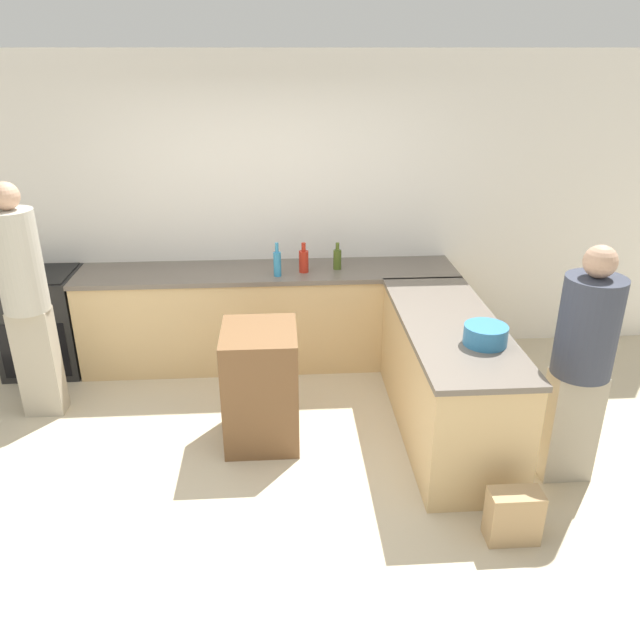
{
  "coord_description": "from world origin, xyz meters",
  "views": [
    {
      "loc": [
        0.12,
        -3.53,
        2.69
      ],
      "look_at": [
        0.38,
        0.47,
        0.94
      ],
      "focal_mm": 35.0,
      "sensor_mm": 36.0,
      "label": 1
    }
  ],
  "objects_px": {
    "hot_sauce_bottle": "(304,261)",
    "olive_oil_bottle": "(337,259)",
    "mixing_bowl": "(485,335)",
    "dish_soap_bottle": "(277,263)",
    "person_at_peninsula": "(582,360)",
    "paper_bag": "(513,516)",
    "person_by_range": "(25,295)",
    "range_oven": "(44,322)",
    "island_table": "(261,386)"
  },
  "relations": [
    {
      "from": "person_at_peninsula",
      "to": "paper_bag",
      "type": "xyz_separation_m",
      "value": [
        -0.56,
        -0.59,
        -0.71
      ]
    },
    {
      "from": "island_table",
      "to": "mixing_bowl",
      "type": "bearing_deg",
      "value": -13.12
    },
    {
      "from": "olive_oil_bottle",
      "to": "person_by_range",
      "type": "height_order",
      "value": "person_by_range"
    },
    {
      "from": "mixing_bowl",
      "to": "olive_oil_bottle",
      "type": "height_order",
      "value": "olive_oil_bottle"
    },
    {
      "from": "person_at_peninsula",
      "to": "paper_bag",
      "type": "relative_size",
      "value": 4.84
    },
    {
      "from": "person_at_peninsula",
      "to": "paper_bag",
      "type": "distance_m",
      "value": 1.08
    },
    {
      "from": "range_oven",
      "to": "island_table",
      "type": "xyz_separation_m",
      "value": [
        1.96,
        -1.26,
        -0.01
      ]
    },
    {
      "from": "dish_soap_bottle",
      "to": "range_oven",
      "type": "bearing_deg",
      "value": 175.47
    },
    {
      "from": "mixing_bowl",
      "to": "person_by_range",
      "type": "height_order",
      "value": "person_by_range"
    },
    {
      "from": "person_at_peninsula",
      "to": "range_oven",
      "type": "bearing_deg",
      "value": 155.41
    },
    {
      "from": "hot_sauce_bottle",
      "to": "paper_bag",
      "type": "xyz_separation_m",
      "value": [
        1.13,
        -2.35,
        -0.83
      ]
    },
    {
      "from": "island_table",
      "to": "paper_bag",
      "type": "xyz_separation_m",
      "value": [
        1.5,
        -1.17,
        -0.27
      ]
    },
    {
      "from": "person_by_range",
      "to": "person_at_peninsula",
      "type": "bearing_deg",
      "value": -15.64
    },
    {
      "from": "hot_sauce_bottle",
      "to": "paper_bag",
      "type": "relative_size",
      "value": 0.78
    },
    {
      "from": "mixing_bowl",
      "to": "person_at_peninsula",
      "type": "bearing_deg",
      "value": -22.68
    },
    {
      "from": "hot_sauce_bottle",
      "to": "person_by_range",
      "type": "height_order",
      "value": "person_by_range"
    },
    {
      "from": "range_oven",
      "to": "person_by_range",
      "type": "relative_size",
      "value": 0.49
    },
    {
      "from": "dish_soap_bottle",
      "to": "person_at_peninsula",
      "type": "relative_size",
      "value": 0.18
    },
    {
      "from": "mixing_bowl",
      "to": "person_at_peninsula",
      "type": "relative_size",
      "value": 0.18
    },
    {
      "from": "island_table",
      "to": "dish_soap_bottle",
      "type": "distance_m",
      "value": 1.24
    },
    {
      "from": "mixing_bowl",
      "to": "hot_sauce_bottle",
      "type": "bearing_deg",
      "value": 126.56
    },
    {
      "from": "hot_sauce_bottle",
      "to": "person_by_range",
      "type": "relative_size",
      "value": 0.14
    },
    {
      "from": "mixing_bowl",
      "to": "range_oven",
      "type": "bearing_deg",
      "value": 155.1
    },
    {
      "from": "olive_oil_bottle",
      "to": "person_at_peninsula",
      "type": "relative_size",
      "value": 0.15
    },
    {
      "from": "hot_sauce_bottle",
      "to": "dish_soap_bottle",
      "type": "bearing_deg",
      "value": -159.15
    },
    {
      "from": "dish_soap_bottle",
      "to": "island_table",
      "type": "bearing_deg",
      "value": -97.28
    },
    {
      "from": "paper_bag",
      "to": "olive_oil_bottle",
      "type": "bearing_deg",
      "value": 108.95
    },
    {
      "from": "hot_sauce_bottle",
      "to": "olive_oil_bottle",
      "type": "distance_m",
      "value": 0.31
    },
    {
      "from": "olive_oil_bottle",
      "to": "paper_bag",
      "type": "relative_size",
      "value": 0.71
    },
    {
      "from": "person_by_range",
      "to": "dish_soap_bottle",
      "type": "bearing_deg",
      "value": 17.94
    },
    {
      "from": "range_oven",
      "to": "person_at_peninsula",
      "type": "height_order",
      "value": "person_at_peninsula"
    },
    {
      "from": "dish_soap_bottle",
      "to": "person_at_peninsula",
      "type": "distance_m",
      "value": 2.55
    },
    {
      "from": "dish_soap_bottle",
      "to": "olive_oil_bottle",
      "type": "distance_m",
      "value": 0.55
    },
    {
      "from": "range_oven",
      "to": "person_at_peninsula",
      "type": "xyz_separation_m",
      "value": [
        4.02,
        -1.84,
        0.42
      ]
    },
    {
      "from": "range_oven",
      "to": "hot_sauce_bottle",
      "type": "distance_m",
      "value": 2.39
    },
    {
      "from": "island_table",
      "to": "hot_sauce_bottle",
      "type": "bearing_deg",
      "value": 72.63
    },
    {
      "from": "island_table",
      "to": "person_at_peninsula",
      "type": "distance_m",
      "value": 2.18
    },
    {
      "from": "range_oven",
      "to": "island_table",
      "type": "relative_size",
      "value": 1.03
    },
    {
      "from": "dish_soap_bottle",
      "to": "person_at_peninsula",
      "type": "xyz_separation_m",
      "value": [
        1.92,
        -1.67,
        -0.14
      ]
    },
    {
      "from": "range_oven",
      "to": "mixing_bowl",
      "type": "bearing_deg",
      "value": -24.9
    },
    {
      "from": "mixing_bowl",
      "to": "paper_bag",
      "type": "distance_m",
      "value": 1.14
    },
    {
      "from": "island_table",
      "to": "person_by_range",
      "type": "bearing_deg",
      "value": 164.56
    },
    {
      "from": "island_table",
      "to": "person_by_range",
      "type": "distance_m",
      "value": 1.89
    },
    {
      "from": "island_table",
      "to": "dish_soap_bottle",
      "type": "bearing_deg",
      "value": 82.72
    },
    {
      "from": "mixing_bowl",
      "to": "paper_bag",
      "type": "height_order",
      "value": "mixing_bowl"
    },
    {
      "from": "range_oven",
      "to": "hot_sauce_bottle",
      "type": "xyz_separation_m",
      "value": [
        2.33,
        -0.08,
        0.55
      ]
    },
    {
      "from": "dish_soap_bottle",
      "to": "olive_oil_bottle",
      "type": "relative_size",
      "value": 1.22
    },
    {
      "from": "olive_oil_bottle",
      "to": "mixing_bowl",
      "type": "bearing_deg",
      "value": -62.35
    },
    {
      "from": "person_by_range",
      "to": "island_table",
      "type": "bearing_deg",
      "value": -15.44
    },
    {
      "from": "person_at_peninsula",
      "to": "island_table",
      "type": "bearing_deg",
      "value": 164.19
    }
  ]
}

